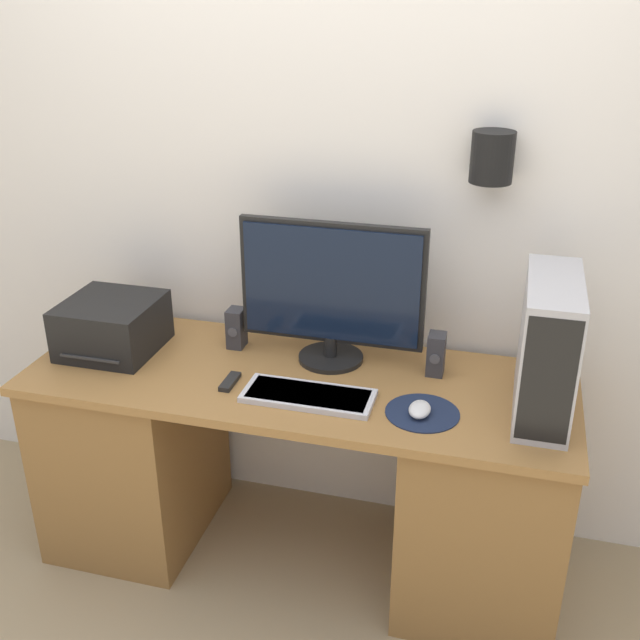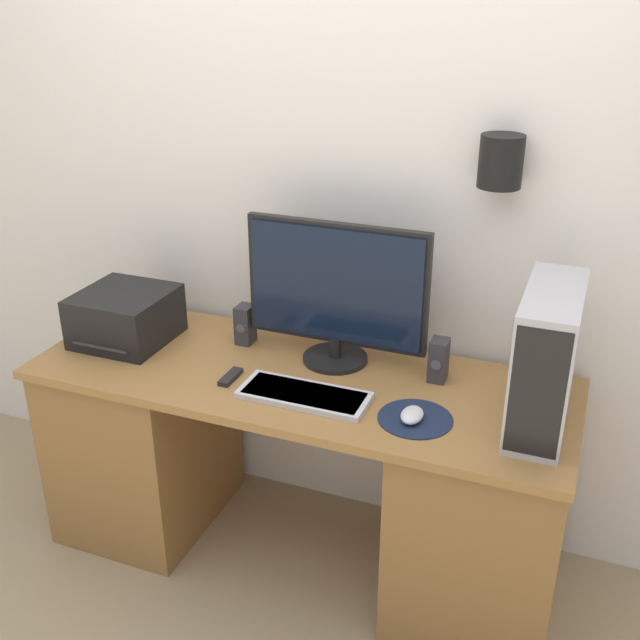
{
  "view_description": "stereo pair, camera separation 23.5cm",
  "coord_description": "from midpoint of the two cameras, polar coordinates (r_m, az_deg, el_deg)",
  "views": [
    {
      "loc": [
        0.63,
        -1.74,
        1.93
      ],
      "look_at": [
        0.08,
        0.32,
        0.95
      ],
      "focal_mm": 42.0,
      "sensor_mm": 36.0,
      "label": 1
    },
    {
      "loc": [
        0.86,
        -1.67,
        1.93
      ],
      "look_at": [
        0.08,
        0.32,
        0.95
      ],
      "focal_mm": 42.0,
      "sensor_mm": 36.0,
      "label": 2
    }
  ],
  "objects": [
    {
      "name": "speaker_left",
      "position": [
        2.66,
        -8.92,
        -0.67
      ],
      "size": [
        0.06,
        0.08,
        0.14
      ],
      "color": "#2D2D33",
      "rests_on": "desk"
    },
    {
      "name": "monitor",
      "position": [
        2.46,
        -1.85,
        2.26
      ],
      "size": [
        0.62,
        0.22,
        0.49
      ],
      "color": "black",
      "rests_on": "desk"
    },
    {
      "name": "remote_control",
      "position": [
        2.44,
        -9.63,
        -4.73
      ],
      "size": [
        0.04,
        0.11,
        0.02
      ],
      "color": "black",
      "rests_on": "desk"
    },
    {
      "name": "keyboard",
      "position": [
        2.33,
        -3.79,
        -5.84
      ],
      "size": [
        0.41,
        0.17,
        0.02
      ],
      "color": "silver",
      "rests_on": "desk"
    },
    {
      "name": "wall_back",
      "position": [
        2.59,
        -2.05,
        11.54
      ],
      "size": [
        6.4,
        0.18,
        2.7
      ],
      "color": "white",
      "rests_on": "ground_plane"
    },
    {
      "name": "printer",
      "position": [
        2.73,
        -17.97,
        -0.48
      ],
      "size": [
        0.31,
        0.32,
        0.18
      ],
      "color": "black",
      "rests_on": "desk"
    },
    {
      "name": "speaker_right",
      "position": [
        2.46,
        6.15,
        -2.67
      ],
      "size": [
        0.06,
        0.08,
        0.14
      ],
      "color": "#2D2D33",
      "rests_on": "desk"
    },
    {
      "name": "mousepad",
      "position": [
        2.27,
        4.86,
        -7.15
      ],
      "size": [
        0.22,
        0.22,
        0.0
      ],
      "color": "#19233D",
      "rests_on": "desk"
    },
    {
      "name": "mouse",
      "position": [
        2.25,
        4.64,
        -6.89
      ],
      "size": [
        0.07,
        0.1,
        0.03
      ],
      "color": "silver",
      "rests_on": "mousepad"
    },
    {
      "name": "ground_plane",
      "position": [
        2.68,
        -6.35,
        -21.73
      ],
      "size": [
        12.0,
        12.0,
        0.0
      ],
      "primitive_type": "plane",
      "color": "#9E8966"
    },
    {
      "name": "computer_tower",
      "position": [
        2.25,
        14.12,
        -2.12
      ],
      "size": [
        0.16,
        0.44,
        0.42
      ],
      "color": "#B2B2B7",
      "rests_on": "desk"
    },
    {
      "name": "desk",
      "position": [
        2.66,
        -4.2,
        -11.13
      ],
      "size": [
        1.8,
        0.65,
        0.74
      ],
      "color": "olive",
      "rests_on": "ground_plane"
    }
  ]
}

